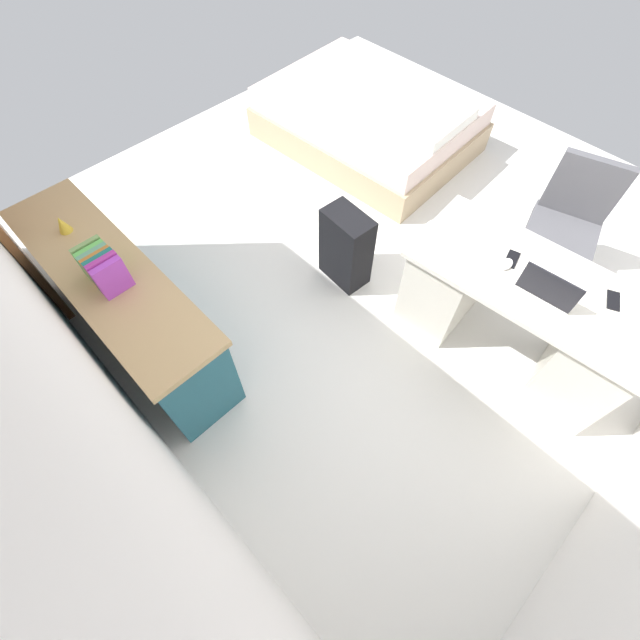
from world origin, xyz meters
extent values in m
plane|color=silver|center=(0.00, 0.00, 0.00)|extent=(5.32, 5.32, 0.00)
cube|color=white|center=(0.00, 2.11, 1.39)|extent=(4.32, 0.10, 2.78)
cube|color=silver|center=(-1.14, -0.01, 0.71)|extent=(1.49, 0.79, 0.04)
cube|color=beige|center=(-1.63, -0.06, 0.35)|extent=(0.45, 0.63, 0.69)
cube|color=beige|center=(-0.65, 0.03, 0.35)|extent=(0.45, 0.63, 0.69)
cylinder|color=black|center=(-1.00, -0.76, 0.02)|extent=(0.52, 0.52, 0.04)
cylinder|color=black|center=(-1.00, -0.76, 0.21)|extent=(0.06, 0.06, 0.42)
cube|color=#4C4C51|center=(-1.00, -0.76, 0.46)|extent=(0.57, 0.57, 0.08)
cube|color=#4C4C51|center=(-0.95, -0.95, 0.72)|extent=(0.44, 0.18, 0.44)
cube|color=#235B6B|center=(0.66, 1.73, 0.34)|extent=(1.76, 0.44, 0.69)
cube|color=tan|center=(0.66, 1.73, 0.71)|extent=(1.80, 0.48, 0.04)
cube|color=#1E4E5B|center=(0.27, 1.51, 0.19)|extent=(0.67, 0.01, 0.24)
cube|color=#1E4E5B|center=(1.06, 1.51, 0.19)|extent=(0.67, 0.01, 0.24)
cube|color=tan|center=(1.08, -1.08, 0.14)|extent=(1.97, 1.50, 0.28)
cube|color=beige|center=(1.08, -1.08, 0.38)|extent=(1.91, 1.44, 0.20)
cube|color=white|center=(0.42, -1.12, 0.53)|extent=(0.52, 0.71, 0.10)
cube|color=black|center=(0.05, 0.31, 0.31)|extent=(0.38, 0.25, 0.62)
cube|color=silver|center=(-1.21, 0.01, 0.74)|extent=(0.33, 0.25, 0.02)
cube|color=black|center=(-1.22, 0.11, 0.84)|extent=(0.31, 0.04, 0.19)
ellipsoid|color=white|center=(-0.95, 0.03, 0.74)|extent=(0.07, 0.11, 0.03)
cube|color=black|center=(-1.50, -0.17, 0.73)|extent=(0.12, 0.15, 0.01)
cube|color=black|center=(-0.95, -0.03, 0.73)|extent=(0.10, 0.15, 0.01)
cube|color=purple|center=(0.46, 1.73, 0.84)|extent=(0.04, 0.17, 0.22)
cube|color=#A1308D|center=(0.50, 1.73, 0.84)|extent=(0.03, 0.17, 0.23)
cube|color=#1C645C|center=(0.54, 1.73, 0.84)|extent=(0.04, 0.17, 0.22)
cube|color=#BB6C29|center=(0.58, 1.73, 0.83)|extent=(0.04, 0.17, 0.20)
cube|color=#589475|center=(0.62, 1.73, 0.83)|extent=(0.04, 0.17, 0.20)
cube|color=#60BA53|center=(0.66, 1.73, 0.82)|extent=(0.04, 0.17, 0.19)
cube|color=#719754|center=(0.70, 1.73, 0.83)|extent=(0.03, 0.17, 0.20)
cone|color=gold|center=(1.11, 1.73, 0.78)|extent=(0.08, 0.08, 0.11)
camera|label=1|loc=(-1.37, 1.96, 2.68)|focal=24.41mm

